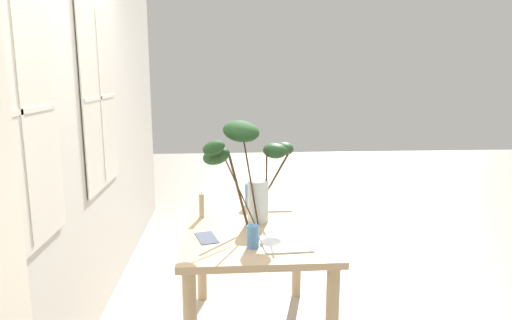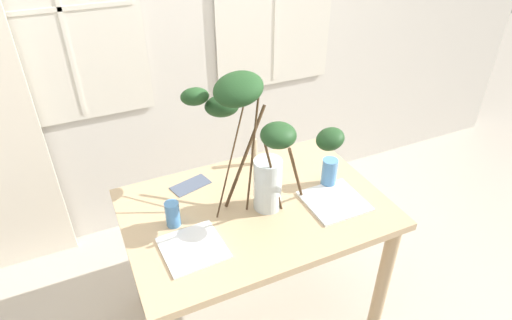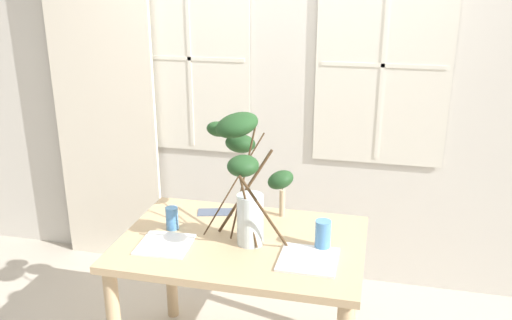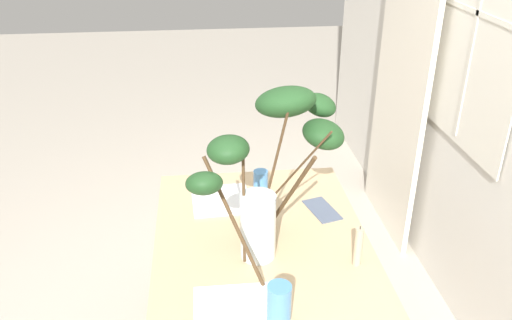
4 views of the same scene
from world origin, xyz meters
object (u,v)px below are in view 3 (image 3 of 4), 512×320
object	(u,v)px
drinking_glass_blue_left	(172,218)
pillar_candle	(282,203)
plate_square_left	(165,244)
vase_with_branches	(243,168)
dining_table	(242,261)
plate_square_right	(308,259)
drinking_glass_blue_right	(323,235)

from	to	relation	value
drinking_glass_blue_left	pillar_candle	xyz separation A→B (m)	(0.53, 0.29, 0.02)
plate_square_left	vase_with_branches	bearing A→B (deg)	26.82
dining_table	plate_square_right	size ratio (longest dim) A/B	4.52
plate_square_left	plate_square_right	xyz separation A→B (m)	(0.71, 0.01, 0.00)
drinking_glass_blue_left	drinking_glass_blue_right	size ratio (longest dim) A/B	0.82
drinking_glass_blue_left	vase_with_branches	bearing A→B (deg)	0.08
vase_with_branches	drinking_glass_blue_right	distance (m)	0.50
plate_square_right	pillar_candle	bearing A→B (deg)	114.64
dining_table	drinking_glass_blue_right	bearing A→B (deg)	-0.29
dining_table	drinking_glass_blue_left	xyz separation A→B (m)	(-0.38, 0.04, 0.18)
vase_with_branches	pillar_candle	world-z (taller)	vase_with_branches
vase_with_branches	pillar_candle	distance (m)	0.44
vase_with_branches	plate_square_left	size ratio (longest dim) A/B	2.62
drinking_glass_blue_right	plate_square_left	size ratio (longest dim) A/B	0.59
drinking_glass_blue_right	plate_square_right	xyz separation A→B (m)	(-0.05, -0.13, -0.07)
drinking_glass_blue_left	plate_square_left	world-z (taller)	drinking_glass_blue_left
pillar_candle	plate_square_right	bearing A→B (deg)	-65.36
plate_square_right	dining_table	bearing A→B (deg)	159.50
drinking_glass_blue_left	plate_square_left	xyz separation A→B (m)	(0.03, -0.18, -0.06)
plate_square_left	drinking_glass_blue_right	bearing A→B (deg)	10.59
dining_table	pillar_candle	bearing A→B (deg)	66.31
drinking_glass_blue_right	dining_table	bearing A→B (deg)	179.71
drinking_glass_blue_right	drinking_glass_blue_left	bearing A→B (deg)	177.30
dining_table	plate_square_right	world-z (taller)	plate_square_right
dining_table	vase_with_branches	xyz separation A→B (m)	(0.00, 0.04, 0.49)
drinking_glass_blue_right	plate_square_left	bearing A→B (deg)	-169.41
drinking_glass_blue_left	pillar_candle	bearing A→B (deg)	28.90
dining_table	drinking_glass_blue_left	distance (m)	0.43
plate_square_right	drinking_glass_blue_left	bearing A→B (deg)	167.22
vase_with_branches	drinking_glass_blue_right	size ratio (longest dim) A/B	4.48
plate_square_left	plate_square_right	size ratio (longest dim) A/B	0.93
plate_square_left	plate_square_right	distance (m)	0.71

